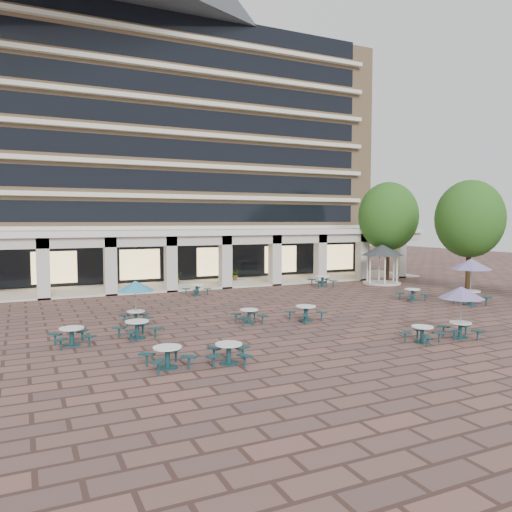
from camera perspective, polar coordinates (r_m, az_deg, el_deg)
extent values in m
plane|color=brown|center=(25.89, 2.35, -7.27)|extent=(120.00, 120.00, 0.00)
cube|color=tan|center=(49.78, -11.58, 10.77)|extent=(40.00, 15.00, 22.00)
cube|color=beige|center=(41.94, -8.95, 3.19)|extent=(36.80, 0.50, 0.35)
cube|color=black|center=(42.16, -9.05, 4.96)|extent=(35.20, 0.05, 1.60)
cube|color=beige|center=(41.98, -8.99, 6.74)|extent=(36.80, 0.50, 0.35)
cube|color=black|center=(42.29, -9.09, 8.48)|extent=(35.20, 0.05, 1.60)
cube|color=beige|center=(42.19, -9.02, 10.27)|extent=(36.80, 0.50, 0.35)
cube|color=black|center=(42.57, -9.13, 11.97)|extent=(35.20, 0.05, 1.60)
cube|color=beige|center=(42.55, -9.06, 13.75)|extent=(36.80, 0.50, 0.35)
cube|color=black|center=(43.01, -9.17, 15.40)|extent=(35.20, 0.05, 1.60)
cube|color=beige|center=(43.07, -9.10, 17.16)|extent=(36.80, 0.50, 0.35)
cube|color=black|center=(43.60, -9.21, 18.75)|extent=(35.20, 0.05, 1.60)
cube|color=beige|center=(43.74, -9.14, 20.47)|extent=(36.80, 0.50, 0.35)
cube|color=black|center=(44.34, -9.25, 22.00)|extent=(35.20, 0.05, 1.60)
cube|color=beige|center=(44.55, -9.18, 23.68)|extent=(36.80, 0.50, 0.35)
cube|color=black|center=(45.21, -9.29, 25.14)|extent=(35.20, 0.05, 1.60)
cube|color=white|center=(39.31, -7.82, 2.71)|extent=(42.00, 6.60, 0.40)
cube|color=beige|center=(36.62, -6.47, 1.93)|extent=(42.00, 0.30, 0.90)
cube|color=black|center=(42.01, -8.89, -0.50)|extent=(38.00, 0.15, 3.20)
cube|color=beige|center=(39.62, -7.76, -3.29)|extent=(42.00, 6.00, 0.12)
cube|color=beige|center=(35.06, -23.16, -1.33)|extent=(0.80, 0.80, 4.00)
cube|color=beige|center=(35.45, -16.32, -1.11)|extent=(0.80, 0.80, 4.00)
cube|color=beige|center=(36.34, -9.73, -0.89)|extent=(0.80, 0.80, 4.00)
cube|color=beige|center=(37.68, -3.53, -0.66)|extent=(0.80, 0.80, 4.00)
cube|color=beige|center=(39.43, 2.18, -0.45)|extent=(0.80, 0.80, 4.00)
cube|color=beige|center=(41.54, 7.35, -0.26)|extent=(0.80, 0.80, 4.00)
cube|color=beige|center=(43.95, 12.00, -0.08)|extent=(0.80, 0.80, 4.00)
cube|color=beige|center=(46.62, 16.13, 0.08)|extent=(0.80, 0.80, 4.00)
cube|color=#FFD88C|center=(40.26, -22.05, -1.22)|extent=(3.20, 0.08, 2.40)
cube|color=#FFD88C|center=(41.10, -13.11, -0.93)|extent=(3.20, 0.08, 2.40)
cube|color=#FFD88C|center=(42.89, -4.72, -0.64)|extent=(3.20, 0.08, 2.40)
cube|color=#FFD88C|center=(45.52, 2.84, -0.36)|extent=(3.20, 0.08, 2.40)
cube|color=#FFD88C|center=(48.86, 9.48, -0.11)|extent=(3.20, 0.08, 2.40)
cylinder|color=#163C44|center=(18.17, -3.13, -12.11)|extent=(0.67, 0.67, 0.04)
cylinder|color=#163C44|center=(18.09, -3.13, -11.20)|extent=(0.17, 0.17, 0.64)
cylinder|color=white|center=(17.99, -3.14, -10.02)|extent=(0.96, 0.96, 0.05)
cube|color=#163C44|center=(18.59, -1.51, -10.44)|extent=(0.59, 0.46, 0.05)
cylinder|color=#163C44|center=(18.65, -1.51, -11.10)|extent=(0.08, 0.08, 0.40)
cube|color=#163C44|center=(18.57, -4.84, -10.47)|extent=(0.46, 0.59, 0.05)
cylinder|color=#163C44|center=(18.63, -4.84, -11.13)|extent=(0.08, 0.08, 0.40)
cube|color=#163C44|center=(17.54, -4.86, -11.34)|extent=(0.59, 0.46, 0.05)
cylinder|color=#163C44|center=(17.60, -4.86, -12.03)|extent=(0.08, 0.08, 0.40)
cube|color=#163C44|center=(17.57, -1.33, -11.30)|extent=(0.46, 0.59, 0.05)
cylinder|color=#163C44|center=(17.63, -1.33, -12.00)|extent=(0.08, 0.08, 0.40)
cylinder|color=#163C44|center=(17.89, -10.07, -12.42)|extent=(0.69, 0.69, 0.04)
cylinder|color=#163C44|center=(17.81, -10.08, -11.48)|extent=(0.18, 0.18, 0.65)
cylinder|color=white|center=(17.70, -10.09, -10.24)|extent=(0.99, 0.99, 0.05)
cube|color=#163C44|center=(18.47, -9.15, -10.55)|extent=(0.55, 0.60, 0.05)
cylinder|color=#163C44|center=(18.53, -9.15, -11.23)|extent=(0.08, 0.08, 0.42)
cube|color=#163C44|center=(18.08, -12.39, -10.91)|extent=(0.60, 0.55, 0.05)
cylinder|color=#163C44|center=(18.14, -12.38, -11.61)|extent=(0.08, 0.08, 0.42)
cube|color=#163C44|center=(17.09, -11.09, -11.77)|extent=(0.55, 0.60, 0.05)
cylinder|color=#163C44|center=(17.15, -11.08, -12.50)|extent=(0.08, 0.08, 0.42)
cube|color=#163C44|center=(17.51, -7.70, -11.35)|extent=(0.60, 0.55, 0.05)
cylinder|color=#163C44|center=(17.57, -7.69, -12.07)|extent=(0.08, 0.08, 0.42)
cylinder|color=#163C44|center=(22.29, 18.45, -9.28)|extent=(0.63, 0.63, 0.04)
cylinder|color=#163C44|center=(22.22, 18.47, -8.58)|extent=(0.16, 0.16, 0.59)
cylinder|color=white|center=(22.15, 18.49, -7.67)|extent=(0.90, 0.90, 0.04)
cube|color=#163C44|center=(22.86, 17.97, -7.97)|extent=(0.45, 0.55, 0.04)
cylinder|color=#163C44|center=(22.90, 17.96, -8.47)|extent=(0.07, 0.07, 0.38)
cube|color=#163C44|center=(22.02, 16.70, -8.40)|extent=(0.55, 0.45, 0.04)
cylinder|color=#163C44|center=(22.06, 16.69, -8.92)|extent=(0.07, 0.07, 0.38)
cube|color=#163C44|center=(21.55, 19.00, -8.72)|extent=(0.45, 0.55, 0.04)
cylinder|color=#163C44|center=(21.59, 18.99, -9.26)|extent=(0.07, 0.07, 0.38)
cube|color=#163C44|center=(22.41, 20.21, -8.26)|extent=(0.55, 0.45, 0.04)
cylinder|color=#163C44|center=(22.45, 20.20, -8.78)|extent=(0.07, 0.07, 0.38)
cylinder|color=#163C44|center=(25.44, -13.55, -7.54)|extent=(0.62, 0.62, 0.04)
cylinder|color=#163C44|center=(25.38, -13.56, -6.94)|extent=(0.16, 0.16, 0.58)
cylinder|color=white|center=(25.32, -13.58, -6.16)|extent=(0.88, 0.88, 0.04)
cube|color=#163C44|center=(25.92, -12.70, -6.48)|extent=(0.52, 0.51, 0.04)
cylinder|color=#163C44|center=(25.96, -12.69, -6.92)|extent=(0.07, 0.07, 0.37)
cube|color=#163C44|center=(25.76, -14.83, -6.58)|extent=(0.51, 0.52, 0.04)
cylinder|color=#163C44|center=(25.80, -14.82, -7.03)|extent=(0.07, 0.07, 0.37)
cube|color=#163C44|center=(24.82, -14.48, -6.98)|extent=(0.52, 0.51, 0.04)
cylinder|color=#163C44|center=(24.86, -14.47, -7.44)|extent=(0.07, 0.07, 0.37)
cube|color=#163C44|center=(24.99, -12.27, -6.87)|extent=(0.51, 0.52, 0.04)
cylinder|color=#163C44|center=(25.02, -12.26, -7.32)|extent=(0.07, 0.07, 0.37)
cylinder|color=gray|center=(25.25, -13.59, -5.24)|extent=(0.04, 0.04, 2.11)
cone|color=teal|center=(25.13, -13.62, -3.36)|extent=(1.85, 1.85, 0.48)
cylinder|color=#163C44|center=(21.93, -20.29, -9.53)|extent=(0.69, 0.69, 0.04)
cylinder|color=#163C44|center=(21.86, -20.31, -8.76)|extent=(0.18, 0.18, 0.65)
cylinder|color=white|center=(21.78, -20.33, -7.75)|extent=(0.98, 0.98, 0.05)
cube|color=#163C44|center=(22.48, -19.25, -8.10)|extent=(0.55, 0.60, 0.05)
cylinder|color=#163C44|center=(22.52, -19.24, -8.67)|extent=(0.08, 0.08, 0.41)
cube|color=#163C44|center=(22.26, -21.99, -8.29)|extent=(0.60, 0.55, 0.05)
cylinder|color=#163C44|center=(22.31, -21.98, -8.86)|extent=(0.08, 0.08, 0.41)
cube|color=#163C44|center=(21.22, -21.44, -8.87)|extent=(0.55, 0.60, 0.05)
cylinder|color=#163C44|center=(21.27, -21.43, -9.47)|extent=(0.08, 0.08, 0.41)
cube|color=#163C44|center=(21.44, -18.57, -8.67)|extent=(0.60, 0.55, 0.05)
cylinder|color=#163C44|center=(21.49, -18.55, -9.26)|extent=(0.08, 0.08, 0.41)
cylinder|color=#163C44|center=(23.63, 22.28, -8.62)|extent=(0.65, 0.65, 0.04)
cylinder|color=#163C44|center=(23.57, 22.30, -7.94)|extent=(0.17, 0.17, 0.61)
cylinder|color=white|center=(23.50, 22.33, -7.06)|extent=(0.92, 0.92, 0.05)
cube|color=#163C44|center=(24.22, 22.85, -7.39)|extent=(0.57, 0.44, 0.05)
cylinder|color=#163C44|center=(24.27, 22.84, -7.88)|extent=(0.07, 0.07, 0.39)
cube|color=#163C44|center=(23.78, 20.65, -7.54)|extent=(0.44, 0.57, 0.05)
cylinder|color=#163C44|center=(23.82, 20.64, -8.04)|extent=(0.07, 0.07, 0.39)
cube|color=#163C44|center=(22.88, 21.73, -8.02)|extent=(0.57, 0.44, 0.05)
cylinder|color=#163C44|center=(22.93, 21.72, -8.54)|extent=(0.07, 0.07, 0.39)
cube|color=#163C44|center=(23.34, 24.00, -7.85)|extent=(0.44, 0.57, 0.05)
cylinder|color=#163C44|center=(23.39, 23.98, -8.36)|extent=(0.07, 0.07, 0.39)
cylinder|color=gray|center=(23.42, 22.35, -6.02)|extent=(0.05, 0.05, 2.21)
cone|color=#7869A7|center=(23.29, 22.41, -3.89)|extent=(1.94, 1.94, 0.51)
cylinder|color=#163C44|center=(33.47, 17.43, -4.84)|extent=(0.70, 0.70, 0.04)
cylinder|color=#163C44|center=(33.43, 17.44, -4.32)|extent=(0.18, 0.18, 0.66)
cylinder|color=white|center=(33.37, 17.45, -3.65)|extent=(0.99, 0.99, 0.05)
cube|color=#163C44|center=(34.18, 17.57, -3.96)|extent=(0.59, 0.57, 0.05)
cylinder|color=#163C44|center=(34.21, 17.56, -4.34)|extent=(0.08, 0.08, 0.42)
cube|color=#163C44|center=(33.49, 16.12, -4.09)|extent=(0.57, 0.59, 0.05)
cylinder|color=#163C44|center=(33.52, 16.11, -4.48)|extent=(0.08, 0.08, 0.42)
cube|color=#163C44|center=(32.65, 17.31, -4.32)|extent=(0.59, 0.57, 0.05)
cylinder|color=#163C44|center=(32.68, 17.30, -4.72)|extent=(0.08, 0.08, 0.42)
cube|color=#163C44|center=(33.35, 18.77, -4.18)|extent=(0.57, 0.59, 0.05)
cylinder|color=#163C44|center=(33.38, 18.77, -4.57)|extent=(0.08, 0.08, 0.42)
cylinder|color=#163C44|center=(22.42, -13.42, -9.10)|extent=(0.72, 0.72, 0.04)
cylinder|color=#163C44|center=(22.35, -13.44, -8.30)|extent=(0.18, 0.18, 0.68)
cylinder|color=white|center=(22.27, -13.45, -7.27)|extent=(1.02, 1.02, 0.05)
cube|color=#163C44|center=(23.08, -12.83, -7.62)|extent=(0.53, 0.63, 0.05)
cylinder|color=#163C44|center=(23.12, -12.82, -8.19)|extent=(0.08, 0.08, 0.43)
cube|color=#163C44|center=(22.58, -15.39, -7.92)|extent=(0.63, 0.53, 0.05)
cylinder|color=#163C44|center=(22.63, -15.38, -8.50)|extent=(0.08, 0.08, 0.43)
cube|color=#163C44|center=(21.59, -14.10, -8.45)|extent=(0.53, 0.63, 0.05)
cylinder|color=#163C44|center=(21.64, -14.09, -9.06)|extent=(0.08, 0.08, 0.43)
cube|color=#163C44|center=(22.10, -11.45, -8.12)|extent=(0.63, 0.53, 0.05)
cylinder|color=#163C44|center=(22.15, -11.44, -8.71)|extent=(0.08, 0.08, 0.43)
cylinder|color=#163C44|center=(25.02, -0.80, -7.62)|extent=(0.64, 0.64, 0.04)
cylinder|color=#163C44|center=(24.97, -0.80, -6.98)|extent=(0.16, 0.16, 0.60)
cylinder|color=white|center=(24.90, -0.81, -6.16)|extent=(0.92, 0.92, 0.05)
cube|color=#163C44|center=(25.60, -0.18, -6.48)|extent=(0.54, 0.53, 0.05)
cylinder|color=#163C44|center=(25.64, -0.18, -6.94)|extent=(0.07, 0.07, 0.38)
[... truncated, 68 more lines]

